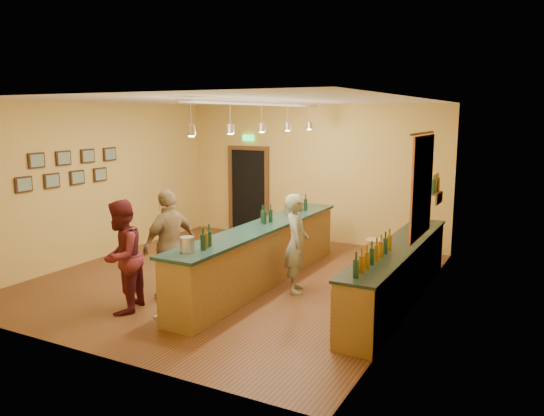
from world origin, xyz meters
The scene contains 17 objects.
floor centered at (0.00, 0.00, 0.00)m, with size 7.00×7.00×0.00m, color #4F2716.
ceiling centered at (0.00, 0.00, 3.20)m, with size 6.50×7.00×0.02m, color silver.
wall_back centered at (0.00, 3.50, 1.60)m, with size 6.50×0.02×3.20m, color #D9B951.
wall_front centered at (0.00, -3.50, 1.60)m, with size 6.50×0.02×3.20m, color #D9B951.
wall_left centered at (-3.25, 0.00, 1.60)m, with size 0.02×7.00×3.20m, color #D9B951.
wall_right centered at (3.25, 0.00, 1.60)m, with size 0.02×7.00×3.20m, color #D9B951.
doorway centered at (-1.70, 3.47, 1.13)m, with size 1.15×0.09×2.48m.
tapestry centered at (3.23, 0.40, 1.85)m, with size 0.03×1.40×1.60m, color #A7212E.
bottle_shelf centered at (3.17, 1.90, 1.67)m, with size 0.17×0.55×0.54m.
picture_grid centered at (-3.21, -0.75, 1.95)m, with size 0.06×2.20×0.70m, color #382111, non-canonical shape.
back_counter centered at (2.97, 0.18, 0.49)m, with size 0.60×4.55×1.27m.
tasting_bar centered at (0.59, 0.00, 0.61)m, with size 0.73×5.10×1.38m.
pendant_track centered at (0.59, 0.00, 2.98)m, with size 0.11×4.60×0.50m.
bartender centered at (1.31, -0.11, 0.84)m, with size 0.61×0.40×1.67m, color gray.
customer_a centered at (-0.62, -2.20, 0.86)m, with size 0.84×0.65×1.72m, color #59191E.
customer_b centered at (-0.36, -1.37, 0.90)m, with size 1.05×0.44×1.79m, color #997A51.
bar_stool centered at (2.33, 1.05, 0.62)m, with size 0.37×0.37×0.77m.
Camera 1 is at (4.97, -7.96, 2.95)m, focal length 35.00 mm.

